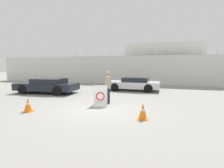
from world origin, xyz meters
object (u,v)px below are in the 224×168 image
security_guard (108,86)px  traffic_cone_mid (143,111)px  barricade_sign (101,96)px  parked_car_front_coupe (47,85)px  traffic_cone_near (28,105)px  parked_car_rear_sedan (134,84)px

security_guard → traffic_cone_mid: security_guard is taller
barricade_sign → parked_car_front_coupe: bearing=138.3°
security_guard → traffic_cone_near: security_guard is taller
traffic_cone_near → security_guard: bearing=43.5°
security_guard → traffic_cone_mid: size_ratio=2.75×
parked_car_rear_sedan → traffic_cone_mid: bearing=102.8°
security_guard → parked_car_rear_sedan: 5.28m
security_guard → traffic_cone_near: bearing=104.2°
traffic_cone_near → traffic_cone_mid: bearing=4.7°
traffic_cone_mid → parked_car_rear_sedan: parked_car_rear_sedan is taller
traffic_cone_mid → parked_car_rear_sedan: 7.75m
barricade_sign → traffic_cone_near: bearing=-157.6°
parked_car_rear_sedan → barricade_sign: bearing=83.8°
traffic_cone_near → traffic_cone_mid: (5.05, 0.42, 0.00)m
traffic_cone_mid → parked_car_front_coupe: parked_car_front_coupe is taller
parked_car_front_coupe → parked_car_rear_sedan: parked_car_front_coupe is taller
barricade_sign → traffic_cone_mid: 2.87m
security_guard → barricade_sign: bearing=135.8°
traffic_cone_near → parked_car_front_coupe: size_ratio=0.14×
traffic_cone_near → parked_car_front_coupe: bearing=118.9°
security_guard → parked_car_front_coupe: security_guard is taller
parked_car_rear_sedan → traffic_cone_near: bearing=67.3°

